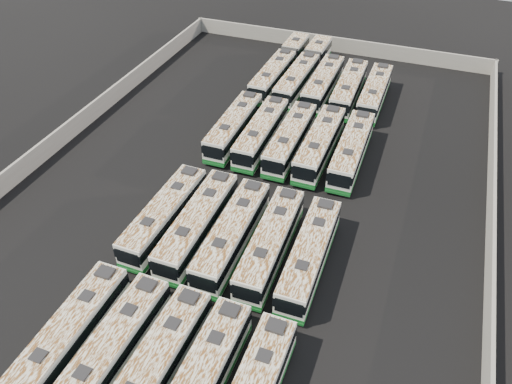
% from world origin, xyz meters
% --- Properties ---
extents(ground, '(140.00, 140.00, 0.00)m').
position_xyz_m(ground, '(0.00, 0.00, 0.00)').
color(ground, black).
rests_on(ground, ground).
extents(perimeter_wall, '(45.20, 73.20, 2.20)m').
position_xyz_m(perimeter_wall, '(0.00, 0.00, 1.10)').
color(perimeter_wall, gray).
rests_on(perimeter_wall, ground).
extents(bus_front_far_left, '(2.49, 11.69, 3.29)m').
position_xyz_m(bus_front_far_left, '(-5.00, -20.72, 1.68)').
color(bus_front_far_left, white).
rests_on(bus_front_far_left, ground).
extents(bus_front_left, '(2.78, 11.85, 3.32)m').
position_xyz_m(bus_front_left, '(-1.59, -20.72, 1.70)').
color(bus_front_left, white).
rests_on(bus_front_left, ground).
extents(bus_front_center, '(2.76, 11.91, 3.34)m').
position_xyz_m(bus_front_center, '(1.78, -20.68, 1.71)').
color(bus_front_center, white).
rests_on(bus_front_center, ground).
extents(bus_front_right, '(2.57, 11.81, 3.32)m').
position_xyz_m(bus_front_right, '(4.98, -20.65, 1.70)').
color(bus_front_right, white).
rests_on(bus_front_right, ground).
extents(bus_midfront_far_left, '(2.72, 11.80, 3.31)m').
position_xyz_m(bus_midfront_far_left, '(-4.89, -7.29, 1.69)').
color(bus_midfront_far_left, white).
rests_on(bus_midfront_far_left, ground).
extents(bus_midfront_left, '(2.65, 12.17, 3.42)m').
position_xyz_m(bus_midfront_left, '(-1.63, -7.32, 1.75)').
color(bus_midfront_left, white).
rests_on(bus_midfront_left, ground).
extents(bus_midfront_center, '(2.67, 12.07, 3.39)m').
position_xyz_m(bus_midfront_center, '(1.65, -7.46, 1.74)').
color(bus_midfront_center, white).
rests_on(bus_midfront_center, ground).
extents(bus_midfront_right, '(2.82, 11.96, 3.35)m').
position_xyz_m(bus_midfront_right, '(5.02, -7.30, 1.71)').
color(bus_midfront_right, white).
rests_on(bus_midfront_right, ground).
extents(bus_midfront_far_right, '(2.67, 11.78, 3.31)m').
position_xyz_m(bus_midfront_far_right, '(8.43, -7.40, 1.69)').
color(bus_midfront_far_right, white).
rests_on(bus_midfront_far_right, ground).
extents(bus_midback_far_left, '(2.64, 11.84, 3.33)m').
position_xyz_m(bus_midback_far_left, '(-4.86, 8.53, 1.70)').
color(bus_midback_far_left, white).
rests_on(bus_midback_far_left, ground).
extents(bus_midback_left, '(2.65, 11.87, 3.34)m').
position_xyz_m(bus_midback_left, '(-1.59, 8.42, 1.71)').
color(bus_midback_left, white).
rests_on(bus_midback_left, ground).
extents(bus_midback_center, '(2.55, 11.87, 3.34)m').
position_xyz_m(bus_midback_center, '(1.76, 8.35, 1.71)').
color(bus_midback_center, white).
rests_on(bus_midback_center, ground).
extents(bus_midback_right, '(2.62, 12.15, 3.42)m').
position_xyz_m(bus_midback_right, '(5.00, 8.45, 1.75)').
color(bus_midback_right, white).
rests_on(bus_midback_right, ground).
extents(bus_midback_far_right, '(2.66, 12.03, 3.38)m').
position_xyz_m(bus_midback_far_right, '(8.39, 8.57, 1.73)').
color(bus_midback_far_right, white).
rests_on(bus_midback_far_right, ground).
extents(bus_back_far_left, '(2.73, 18.18, 3.29)m').
position_xyz_m(bus_back_far_left, '(-4.87, 24.89, 1.68)').
color(bus_back_far_left, white).
rests_on(bus_back_far_left, ground).
extents(bus_back_left, '(2.92, 18.34, 3.32)m').
position_xyz_m(bus_back_left, '(-1.57, 24.91, 1.69)').
color(bus_back_left, white).
rests_on(bus_back_left, ground).
extents(bus_back_center, '(2.59, 12.10, 3.41)m').
position_xyz_m(bus_back_center, '(1.76, 21.98, 1.74)').
color(bus_back_center, white).
rests_on(bus_back_center, ground).
extents(bus_back_right, '(2.76, 12.02, 3.37)m').
position_xyz_m(bus_back_right, '(5.13, 21.86, 1.72)').
color(bus_back_right, white).
rests_on(bus_back_right, ground).
extents(bus_back_far_right, '(2.51, 11.68, 3.29)m').
position_xyz_m(bus_back_far_right, '(8.35, 21.98, 1.68)').
color(bus_back_far_right, white).
rests_on(bus_back_far_right, ground).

